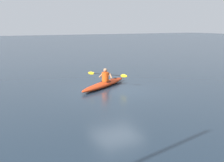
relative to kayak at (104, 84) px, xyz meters
The scene contains 3 objects.
ground_plane 1.25m from the kayak, 94.36° to the left, with size 160.00×160.00×0.00m, color #1E2D3D.
kayak is the anchor object (origin of this frame).
kayaker 0.47m from the kayak, 146.05° to the right, with size 1.39×2.04×0.72m.
Camera 1 is at (7.47, 13.21, 3.35)m, focal length 48.94 mm.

